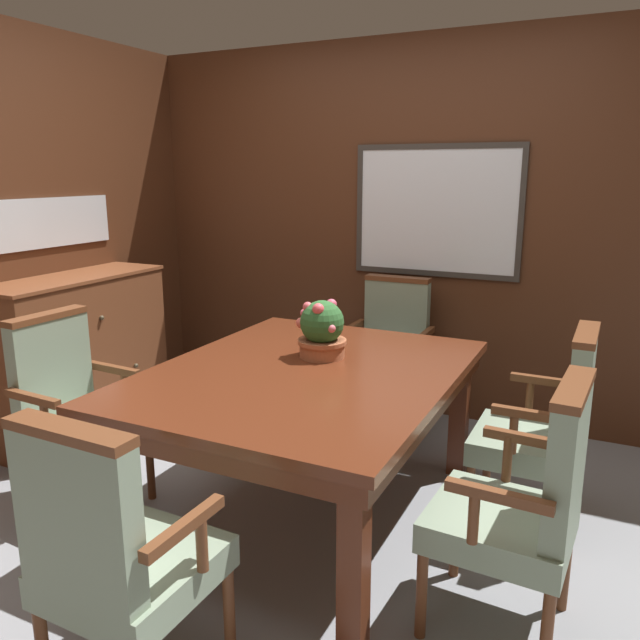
% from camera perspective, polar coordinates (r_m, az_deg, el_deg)
% --- Properties ---
extents(ground_plane, '(14.00, 14.00, 0.00)m').
position_cam_1_polar(ground_plane, '(3.13, -4.53, -17.77)').
color(ground_plane, gray).
extents(wall_back, '(7.20, 0.08, 2.45)m').
position_cam_1_polar(wall_back, '(4.23, 6.91, 8.06)').
color(wall_back, '#4C2816').
rests_on(wall_back, ground_plane).
extents(dining_table, '(1.31, 1.67, 0.73)m').
position_cam_1_polar(dining_table, '(2.90, -1.30, -6.21)').
color(dining_table, '#562614').
rests_on(dining_table, ground_plane).
extents(chair_head_far, '(0.51, 0.49, 0.96)m').
position_cam_1_polar(chair_head_far, '(4.02, 6.39, -2.61)').
color(chair_head_far, brown).
rests_on(chair_head_far, ground_plane).
extents(chair_right_near, '(0.51, 0.53, 0.96)m').
position_cam_1_polar(chair_right_near, '(2.34, 18.18, -15.49)').
color(chair_right_near, brown).
rests_on(chair_right_near, ground_plane).
extents(chair_left_near, '(0.50, 0.53, 0.96)m').
position_cam_1_polar(chair_left_near, '(3.27, -21.72, -7.32)').
color(chair_left_near, brown).
rests_on(chair_left_near, ground_plane).
extents(chair_right_far, '(0.49, 0.51, 0.96)m').
position_cam_1_polar(chair_right_far, '(3.01, 20.09, -8.98)').
color(chair_right_far, brown).
rests_on(chair_right_far, ground_plane).
extents(chair_head_near, '(0.52, 0.49, 0.96)m').
position_cam_1_polar(chair_head_near, '(2.08, -18.23, -19.44)').
color(chair_head_near, brown).
rests_on(chair_head_near, ground_plane).
extents(potted_plant, '(0.24, 0.24, 0.28)m').
position_cam_1_polar(potted_plant, '(3.02, 0.16, -0.93)').
color(potted_plant, '#B2603D').
rests_on(potted_plant, dining_table).
extents(sideboard_cabinet, '(0.43, 1.17, 1.00)m').
position_cam_1_polar(sideboard_cabinet, '(4.15, -21.10, -3.06)').
color(sideboard_cabinet, brown).
rests_on(sideboard_cabinet, ground_plane).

